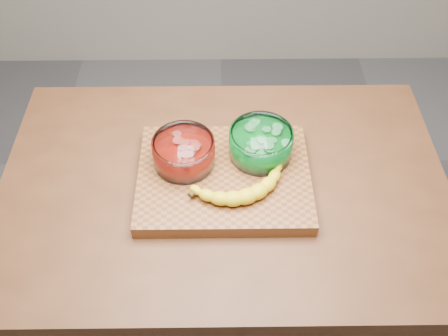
{
  "coord_description": "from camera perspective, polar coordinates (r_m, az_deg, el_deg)",
  "views": [
    {
      "loc": [
        -0.01,
        -0.84,
        1.93
      ],
      "look_at": [
        0.0,
        0.0,
        0.96
      ],
      "focal_mm": 40.0,
      "sensor_mm": 36.0,
      "label": 1
    }
  ],
  "objects": [
    {
      "name": "banana",
      "position": [
        1.26,
        1.58,
        -1.67
      ],
      "size": [
        0.27,
        0.17,
        0.04
      ],
      "primitive_type": null,
      "color": "yellow",
      "rests_on": "cutting_board"
    },
    {
      "name": "counter",
      "position": [
        1.7,
        0.0,
        -11.34
      ],
      "size": [
        1.2,
        0.8,
        0.9
      ],
      "primitive_type": "cube",
      "color": "#4F2C17",
      "rests_on": "ground"
    },
    {
      "name": "bowl_green",
      "position": [
        1.32,
        4.22,
        2.79
      ],
      "size": [
        0.17,
        0.17,
        0.08
      ],
      "color": "white",
      "rests_on": "cutting_board"
    },
    {
      "name": "ground",
      "position": [
        2.11,
        0.0,
        -17.42
      ],
      "size": [
        3.5,
        3.5,
        0.0
      ],
      "primitive_type": "plane",
      "color": "#5E5E63",
      "rests_on": "ground"
    },
    {
      "name": "bowl_red",
      "position": [
        1.3,
        -4.6,
        1.8
      ],
      "size": [
        0.16,
        0.16,
        0.08
      ],
      "color": "white",
      "rests_on": "cutting_board"
    },
    {
      "name": "cutting_board",
      "position": [
        1.32,
        0.0,
        -1.14
      ],
      "size": [
        0.45,
        0.35,
        0.04
      ],
      "primitive_type": "cube",
      "color": "brown",
      "rests_on": "counter"
    }
  ]
}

